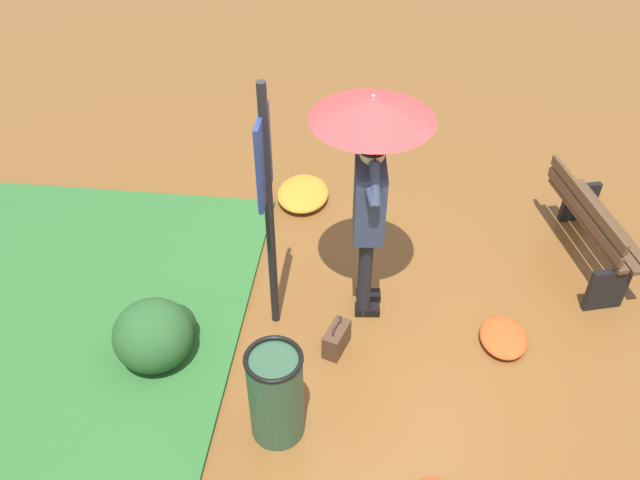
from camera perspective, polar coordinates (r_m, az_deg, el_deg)
The scene contains 9 objects.
ground_plane at distance 5.83m, azimuth 5.30°, elevation -7.73°, with size 18.00×18.00×0.00m, color brown.
person_with_umbrella at distance 5.09m, azimuth 4.43°, elevation 7.22°, with size 0.96×0.96×2.04m.
info_sign_post at distance 4.95m, azimuth -4.66°, elevation 4.63°, with size 0.44×0.07×2.30m.
handbag at distance 5.58m, azimuth 1.44°, elevation -8.50°, with size 0.33×0.23×0.37m.
park_bench at distance 6.70m, azimuth 22.50°, elevation 1.02°, with size 1.44×0.74×0.75m.
trash_bin at distance 4.87m, azimuth -3.83°, elevation -13.16°, with size 0.42×0.42×0.83m.
shrub_cluster at distance 5.58m, azimuth -13.88°, elevation -7.84°, with size 0.71×0.65×0.58m.
leaf_pile_near_person at distance 7.17m, azimuth -1.48°, elevation 4.03°, with size 0.69×0.55×0.15m.
leaf_pile_far_path at distance 5.89m, azimuth 15.56°, elevation -8.08°, with size 0.50×0.40×0.11m.
Camera 1 is at (-3.90, 0.11, 4.34)m, focal length 37.05 mm.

